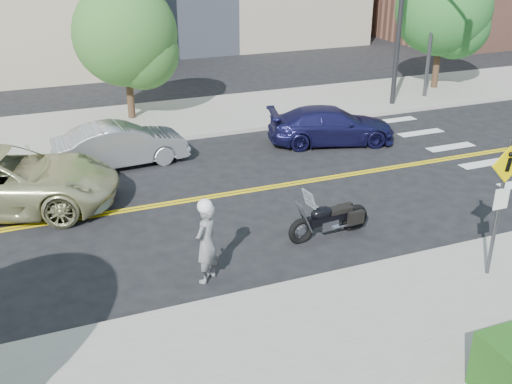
{
  "coord_description": "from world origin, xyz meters",
  "views": [
    {
      "loc": [
        -4.5,
        -14.67,
        6.89
      ],
      "look_at": [
        0.32,
        -2.69,
        1.2
      ],
      "focal_mm": 42.0,
      "sensor_mm": 36.0,
      "label": 1
    }
  ],
  "objects_px": {
    "motorcycle": "(330,211)",
    "parked_car_silver": "(121,145)",
    "pedestrian_sign": "(501,196)",
    "parked_car_blue": "(331,125)",
    "suv": "(2,180)",
    "motorcyclist": "(206,241)"
  },
  "relations": [
    {
      "from": "motorcycle",
      "to": "parked_car_silver",
      "type": "relative_size",
      "value": 0.52
    },
    {
      "from": "motorcycle",
      "to": "parked_car_blue",
      "type": "relative_size",
      "value": 0.49
    },
    {
      "from": "pedestrian_sign",
      "to": "parked_car_silver",
      "type": "xyz_separation_m",
      "value": [
        -6.0,
        9.73,
        -1.28
      ]
    },
    {
      "from": "suv",
      "to": "parked_car_silver",
      "type": "height_order",
      "value": "suv"
    },
    {
      "from": "parked_car_silver",
      "to": "pedestrian_sign",
      "type": "bearing_deg",
      "value": -152.69
    },
    {
      "from": "parked_car_blue",
      "to": "pedestrian_sign",
      "type": "bearing_deg",
      "value": -172.52
    },
    {
      "from": "motorcycle",
      "to": "suv",
      "type": "height_order",
      "value": "suv"
    },
    {
      "from": "pedestrian_sign",
      "to": "parked_car_blue",
      "type": "relative_size",
      "value": 0.68
    },
    {
      "from": "suv",
      "to": "parked_car_blue",
      "type": "bearing_deg",
      "value": -65.18
    },
    {
      "from": "suv",
      "to": "pedestrian_sign",
      "type": "bearing_deg",
      "value": -112.21
    },
    {
      "from": "motorcyclist",
      "to": "motorcycle",
      "type": "distance_m",
      "value": 3.49
    },
    {
      "from": "pedestrian_sign",
      "to": "parked_car_blue",
      "type": "xyz_separation_m",
      "value": [
        1.17,
        9.16,
        -1.32
      ]
    },
    {
      "from": "motorcyclist",
      "to": "parked_car_blue",
      "type": "height_order",
      "value": "motorcyclist"
    },
    {
      "from": "motorcycle",
      "to": "parked_car_silver",
      "type": "xyz_separation_m",
      "value": [
        -3.81,
        6.68,
        0.02
      ]
    },
    {
      "from": "pedestrian_sign",
      "to": "parked_car_silver",
      "type": "bearing_deg",
      "value": 121.68
    },
    {
      "from": "pedestrian_sign",
      "to": "suv",
      "type": "xyz_separation_m",
      "value": [
        -9.5,
        7.59,
        -1.12
      ]
    },
    {
      "from": "pedestrian_sign",
      "to": "motorcyclist",
      "type": "xyz_separation_m",
      "value": [
        -5.57,
        2.21,
        -1.01
      ]
    },
    {
      "from": "suv",
      "to": "parked_car_blue",
      "type": "xyz_separation_m",
      "value": [
        10.67,
        1.58,
        -0.2
      ]
    },
    {
      "from": "pedestrian_sign",
      "to": "suv",
      "type": "relative_size",
      "value": 0.5
    },
    {
      "from": "motorcyclist",
      "to": "parked_car_silver",
      "type": "height_order",
      "value": "motorcyclist"
    },
    {
      "from": "motorcycle",
      "to": "parked_car_blue",
      "type": "height_order",
      "value": "motorcycle"
    },
    {
      "from": "pedestrian_sign",
      "to": "parked_car_silver",
      "type": "distance_m",
      "value": 11.5
    }
  ]
}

